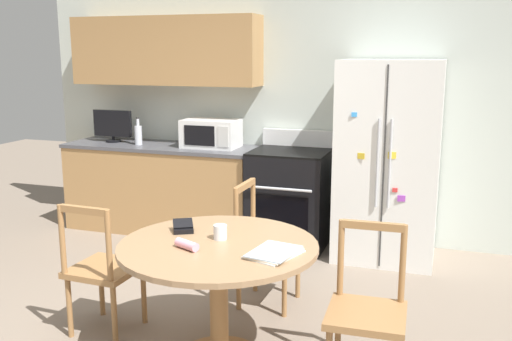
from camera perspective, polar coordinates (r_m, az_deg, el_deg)
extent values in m
cube|color=silver|center=(5.73, 2.93, 6.46)|extent=(5.20, 0.10, 2.60)
cube|color=#AD7F4C|center=(5.95, -9.10, 11.74)|extent=(1.99, 0.34, 0.68)
cube|color=#AD7F4C|center=(5.99, -9.28, -1.86)|extent=(1.99, 0.62, 0.86)
cube|color=#4C4C51|center=(5.90, -9.43, 2.39)|extent=(2.01, 0.64, 0.03)
cube|color=white|center=(5.17, 13.09, 0.93)|extent=(0.87, 0.72, 1.77)
cube|color=#333333|center=(4.81, 12.64, 0.16)|extent=(0.01, 0.01, 1.70)
cylinder|color=silver|center=(4.80, 12.05, 0.69)|extent=(0.02, 0.02, 0.74)
cylinder|color=silver|center=(4.79, 13.24, 0.61)|extent=(0.02, 0.02, 0.74)
cube|color=yellow|center=(4.82, 10.46, 1.43)|extent=(0.06, 0.02, 0.05)
cube|color=purple|center=(4.85, 14.33, -2.73)|extent=(0.06, 0.02, 0.05)
cube|color=yellow|center=(4.79, 13.46, 1.48)|extent=(0.07, 0.03, 0.06)
cube|color=red|center=(4.84, 13.72, -1.92)|extent=(0.04, 0.01, 0.03)
cube|color=#338CD8|center=(4.78, 9.79, 5.53)|extent=(0.05, 0.02, 0.04)
cube|color=black|center=(5.46, 3.40, -2.86)|extent=(0.72, 0.64, 0.90)
cube|color=black|center=(5.19, 2.44, -4.68)|extent=(0.52, 0.01, 0.40)
cylinder|color=silver|center=(5.09, 2.38, -1.85)|extent=(0.59, 0.02, 0.02)
cube|color=black|center=(5.37, 3.46, 1.89)|extent=(0.72, 0.64, 0.02)
cube|color=white|center=(5.63, 4.26, 3.27)|extent=(0.72, 0.06, 0.16)
cube|color=white|center=(5.67, -4.52, 3.71)|extent=(0.55, 0.34, 0.28)
cube|color=black|center=(5.53, -5.69, 3.49)|extent=(0.32, 0.01, 0.19)
cube|color=silver|center=(5.43, -3.33, 3.38)|extent=(0.11, 0.01, 0.20)
cylinder|color=black|center=(6.19, -14.06, 2.89)|extent=(0.16, 0.16, 0.02)
cylinder|color=black|center=(6.19, -14.07, 3.16)|extent=(0.03, 0.03, 0.04)
cube|color=black|center=(6.17, -14.14, 4.61)|extent=(0.43, 0.05, 0.28)
cylinder|color=silver|center=(5.93, -11.69, 3.46)|extent=(0.08, 0.08, 0.19)
cylinder|color=silver|center=(5.92, -11.74, 4.74)|extent=(0.03, 0.03, 0.07)
cylinder|color=#262626|center=(5.91, -11.76, 5.16)|extent=(0.03, 0.03, 0.01)
cylinder|color=#997551|center=(3.34, -3.80, -7.57)|extent=(1.17, 1.17, 0.03)
cylinder|color=#9E7042|center=(3.47, -3.72, -13.15)|extent=(0.11, 0.11, 0.68)
cube|color=#9E7042|center=(3.24, 10.97, -14.03)|extent=(0.44, 0.44, 0.04)
cylinder|color=#9E7042|center=(3.51, 8.20, -15.91)|extent=(0.04, 0.04, 0.41)
cylinder|color=#9E7042|center=(3.31, 14.46, -9.01)|extent=(0.04, 0.04, 0.45)
cylinder|color=#9E7042|center=(3.33, 8.48, -8.60)|extent=(0.04, 0.04, 0.45)
cube|color=#9E7042|center=(3.25, 11.60, -5.43)|extent=(0.35, 0.05, 0.04)
cube|color=#9E7042|center=(3.93, -14.80, -9.49)|extent=(0.44, 0.44, 0.04)
cylinder|color=#9E7042|center=(4.24, -15.20, -11.20)|extent=(0.04, 0.04, 0.41)
cylinder|color=#9E7042|center=(4.05, -11.16, -12.07)|extent=(0.04, 0.04, 0.41)
cylinder|color=#9E7042|center=(3.99, -18.16, -12.87)|extent=(0.04, 0.04, 0.41)
cylinder|color=#9E7042|center=(3.79, -13.98, -13.93)|extent=(0.04, 0.04, 0.41)
cylinder|color=#9E7042|center=(3.81, -18.77, -6.51)|extent=(0.04, 0.04, 0.45)
cylinder|color=#9E7042|center=(3.61, -14.51, -7.27)|extent=(0.04, 0.04, 0.45)
cube|color=#9E7042|center=(3.65, -16.89, -3.83)|extent=(0.35, 0.05, 0.04)
cube|color=#9E7042|center=(4.19, 1.33, -7.74)|extent=(0.43, 0.43, 0.04)
cylinder|color=#9E7042|center=(4.37, 4.22, -10.05)|extent=(0.04, 0.04, 0.41)
cylinder|color=#9E7042|center=(4.07, 2.86, -11.76)|extent=(0.04, 0.04, 0.41)
cylinder|color=#9E7042|center=(4.47, -0.08, -9.51)|extent=(0.04, 0.04, 0.41)
cylinder|color=#9E7042|center=(4.17, -1.74, -11.12)|extent=(0.04, 0.04, 0.41)
cylinder|color=#9E7042|center=(4.33, -0.29, -3.68)|extent=(0.04, 0.04, 0.45)
cylinder|color=#9E7042|center=(4.02, -2.01, -4.90)|extent=(0.04, 0.04, 0.45)
cube|color=#9E7042|center=(4.12, -1.13, -1.53)|extent=(0.04, 0.35, 0.04)
cylinder|color=silver|center=(3.39, -3.60, -6.17)|extent=(0.08, 0.08, 0.09)
cylinder|color=#8C4C99|center=(3.40, -3.60, -6.49)|extent=(0.07, 0.07, 0.05)
cylinder|color=pink|center=(3.25, -6.93, -7.38)|extent=(0.16, 0.11, 0.05)
cube|color=black|center=(3.55, -7.28, -5.92)|extent=(0.15, 0.14, 0.03)
cube|color=black|center=(3.57, -7.32, -5.38)|extent=(0.15, 0.15, 0.06)
cube|color=white|center=(3.15, 1.80, -8.37)|extent=(0.31, 0.36, 0.01)
cube|color=beige|center=(3.15, 1.80, -8.23)|extent=(0.29, 0.34, 0.01)
cube|color=silver|center=(3.14, 1.80, -8.09)|extent=(0.27, 0.33, 0.01)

